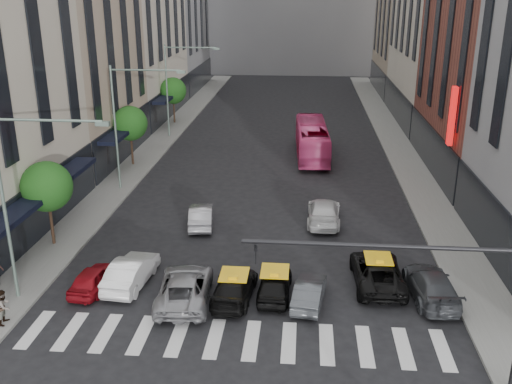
% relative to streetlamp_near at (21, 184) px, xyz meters
% --- Properties ---
extents(ground, '(160.00, 160.00, 0.00)m').
position_rel_streetlamp_near_xyz_m(ground, '(10.04, -4.00, -5.90)').
color(ground, black).
rests_on(ground, ground).
extents(sidewalk_left, '(3.00, 96.00, 0.15)m').
position_rel_streetlamp_near_xyz_m(sidewalk_left, '(-1.46, 26.00, -5.83)').
color(sidewalk_left, slate).
rests_on(sidewalk_left, ground).
extents(sidewalk_right, '(3.00, 96.00, 0.15)m').
position_rel_streetlamp_near_xyz_m(sidewalk_right, '(21.54, 26.00, -5.83)').
color(sidewalk_right, slate).
rests_on(sidewalk_right, ground).
extents(building_left_b, '(8.00, 16.00, 24.00)m').
position_rel_streetlamp_near_xyz_m(building_left_b, '(-6.96, 24.00, 6.10)').
color(building_left_b, tan).
rests_on(building_left_b, ground).
extents(building_right_b, '(8.00, 18.00, 26.00)m').
position_rel_streetlamp_near_xyz_m(building_right_b, '(27.04, 23.00, 7.10)').
color(building_right_b, brown).
rests_on(building_right_b, ground).
extents(tree_near, '(2.88, 2.88, 4.95)m').
position_rel_streetlamp_near_xyz_m(tree_near, '(-1.76, 6.00, -2.25)').
color(tree_near, black).
rests_on(tree_near, sidewalk_left).
extents(tree_mid, '(2.88, 2.88, 4.95)m').
position_rel_streetlamp_near_xyz_m(tree_mid, '(-1.76, 22.00, -2.25)').
color(tree_mid, black).
rests_on(tree_mid, sidewalk_left).
extents(tree_far, '(2.88, 2.88, 4.95)m').
position_rel_streetlamp_near_xyz_m(tree_far, '(-1.76, 38.00, -2.25)').
color(tree_far, black).
rests_on(tree_far, sidewalk_left).
extents(streetlamp_near, '(5.38, 0.25, 9.00)m').
position_rel_streetlamp_near_xyz_m(streetlamp_near, '(0.00, 0.00, 0.00)').
color(streetlamp_near, gray).
rests_on(streetlamp_near, sidewalk_left).
extents(streetlamp_mid, '(5.38, 0.25, 9.00)m').
position_rel_streetlamp_near_xyz_m(streetlamp_mid, '(0.00, 16.00, 0.00)').
color(streetlamp_mid, gray).
rests_on(streetlamp_mid, sidewalk_left).
extents(streetlamp_far, '(5.38, 0.25, 9.00)m').
position_rel_streetlamp_near_xyz_m(streetlamp_far, '(0.00, 32.00, 0.00)').
color(streetlamp_far, gray).
rests_on(streetlamp_far, sidewalk_left).
extents(traffic_signal, '(10.10, 0.20, 6.00)m').
position_rel_streetlamp_near_xyz_m(traffic_signal, '(17.74, -5.00, -1.43)').
color(traffic_signal, black).
rests_on(traffic_signal, ground).
extents(liberty_sign, '(0.30, 0.70, 4.00)m').
position_rel_streetlamp_near_xyz_m(liberty_sign, '(22.64, 16.00, 0.10)').
color(liberty_sign, red).
rests_on(liberty_sign, ground).
extents(car_red, '(1.72, 3.68, 1.22)m').
position_rel_streetlamp_near_xyz_m(car_red, '(2.40, 1.18, -5.29)').
color(car_red, maroon).
rests_on(car_red, ground).
extents(car_white_front, '(1.93, 4.57, 1.47)m').
position_rel_streetlamp_near_xyz_m(car_white_front, '(4.14, 1.84, -5.17)').
color(car_white_front, white).
rests_on(car_white_front, ground).
extents(car_silver, '(2.79, 5.40, 1.45)m').
position_rel_streetlamp_near_xyz_m(car_silver, '(7.14, 0.53, -5.18)').
color(car_silver, gray).
rests_on(car_silver, ground).
extents(taxi_left, '(2.11, 4.52, 1.28)m').
position_rel_streetlamp_near_xyz_m(taxi_left, '(9.49, 0.91, -5.27)').
color(taxi_left, black).
rests_on(taxi_left, ground).
extents(taxi_center, '(1.68, 3.92, 1.32)m').
position_rel_streetlamp_near_xyz_m(taxi_center, '(11.42, 1.34, -5.24)').
color(taxi_center, black).
rests_on(taxi_center, ground).
extents(car_grey_mid, '(1.78, 3.84, 1.22)m').
position_rel_streetlamp_near_xyz_m(car_grey_mid, '(13.09, 0.78, -5.30)').
color(car_grey_mid, '#3B3E42').
rests_on(car_grey_mid, ground).
extents(taxi_right, '(2.57, 5.26, 1.44)m').
position_rel_streetlamp_near_xyz_m(taxi_right, '(16.53, 2.94, -5.18)').
color(taxi_right, black).
rests_on(taxi_right, ground).
extents(car_grey_curb, '(2.29, 5.00, 1.42)m').
position_rel_streetlamp_near_xyz_m(car_grey_curb, '(18.96, 1.77, -5.20)').
color(car_grey_curb, '#3D4045').
rests_on(car_grey_curb, ground).
extents(car_row2_left, '(1.96, 4.23, 1.34)m').
position_rel_streetlamp_near_xyz_m(car_row2_left, '(6.30, 9.71, -5.23)').
color(car_row2_left, '#A5A4A9').
rests_on(car_row2_left, ground).
extents(car_row2_right, '(2.21, 5.10, 1.46)m').
position_rel_streetlamp_near_xyz_m(car_row2_right, '(14.03, 10.89, -5.17)').
color(car_row2_right, silver).
rests_on(car_row2_right, ground).
extents(bus, '(3.04, 11.08, 3.06)m').
position_rel_streetlamp_near_xyz_m(bus, '(13.34, 26.19, -4.37)').
color(bus, '#E94488').
rests_on(bus, ground).
extents(pedestrian_near, '(0.65, 0.81, 1.63)m').
position_rel_streetlamp_near_xyz_m(pedestrian_near, '(-0.36, -2.30, -4.94)').
color(pedestrian_near, gray).
rests_on(pedestrian_near, sidewalk_left).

